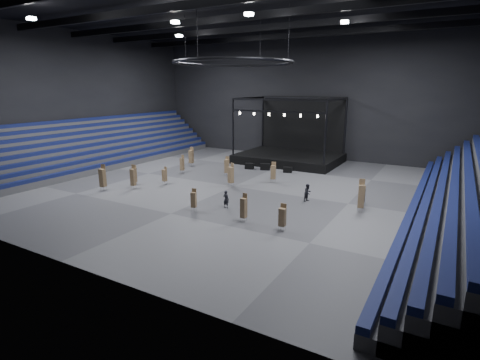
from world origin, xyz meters
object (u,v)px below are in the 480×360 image
Objects in this scene: flight_case_right at (288,170)px; man_center at (226,199)px; chair_stack_7 at (273,172)px; chair_stack_8 at (182,164)px; chair_stack_1 at (361,196)px; chair_stack_10 at (227,166)px; chair_stack_13 at (231,174)px; chair_stack_5 at (191,156)px; chair_stack_0 at (282,217)px; chair_stack_11 at (194,199)px; chair_stack_2 at (133,177)px; flight_case_mid at (265,167)px; chair_stack_6 at (165,175)px; flight_case_left at (249,166)px; chair_stack_9 at (134,175)px; crew_member at (308,193)px; stage at (291,152)px; chair_stack_12 at (362,195)px; chair_stack_4 at (244,207)px; chair_stack_3 at (103,177)px.

flight_case_right is 16.01m from man_center.
chair_stack_8 is at bearing 171.82° from chair_stack_7.
chair_stack_10 is at bearing 146.89° from chair_stack_1.
chair_stack_1 is 1.13× the size of chair_stack_13.
chair_stack_13 is (10.33, -6.52, -0.02)m from chair_stack_5.
chair_stack_1 reaches higher than chair_stack_5.
chair_stack_11 is (-8.61, 0.41, -0.07)m from chair_stack_0.
chair_stack_0 is 22.23m from chair_stack_8.
flight_case_mid is at bearing 51.87° from chair_stack_2.
chair_stack_13 reaches higher than chair_stack_6.
flight_case_right is at bearing 70.12° from chair_stack_11.
chair_stack_8 reaches higher than chair_stack_11.
flight_case_left is at bearing -165.40° from flight_case_mid.
chair_stack_5 is at bearing 120.98° from chair_stack_6.
chair_stack_10 is (6.49, 8.89, 0.10)m from chair_stack_9.
stage is at bearing 45.11° from crew_member.
flight_case_right is at bearing 49.71° from crew_member.
chair_stack_9 is 1.41× the size of man_center.
chair_stack_4 is at bearing -126.16° from chair_stack_12.
chair_stack_3 reaches higher than chair_stack_6.
chair_stack_12 is (13.76, -16.39, -0.42)m from stage.
chair_stack_7 is 10.42m from man_center.
chair_stack_7 is at bearing 30.11° from chair_stack_3.
chair_stack_2 is (-18.62, 3.11, 0.19)m from chair_stack_0.
chair_stack_6 is 0.99× the size of chair_stack_11.
chair_stack_4 is at bearing -62.12° from chair_stack_10.
chair_stack_10 is at bearing -53.36° from man_center.
chair_stack_12 is (7.36, 8.91, -0.19)m from chair_stack_4.
chair_stack_1 is at bearing -78.65° from chair_stack_12.
flight_case_right is 0.51× the size of chair_stack_0.
chair_stack_8 reaches higher than chair_stack_6.
chair_stack_10 is (-3.29, -12.34, -0.20)m from stage.
chair_stack_4 is 0.99× the size of chair_stack_10.
flight_case_left is at bearing 121.60° from chair_stack_4.
chair_stack_6 is (3.80, 5.27, -0.38)m from chair_stack_3.
chair_stack_10 reaches higher than chair_stack_0.
chair_stack_1 reaches higher than crew_member.
stage is 23.38m from chair_stack_9.
flight_case_mid is 13.89m from chair_stack_6.
crew_member is (2.54, 7.87, -0.37)m from chair_stack_4.
chair_stack_8 is at bearing 119.85° from chair_stack_6.
chair_stack_2 is at bearing -122.64° from chair_stack_13.
chair_stack_10 is at bearing 170.05° from chair_stack_12.
chair_stack_11 is at bearing -58.16° from chair_stack_13.
stage is at bearing 80.64° from chair_stack_6.
chair_stack_1 is 1.73× the size of crew_member.
chair_stack_6 is 0.87× the size of chair_stack_8.
chair_stack_3 reaches higher than chair_stack_13.
chair_stack_7 is 1.48× the size of man_center.
chair_stack_1 is at bearing -79.54° from crew_member.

